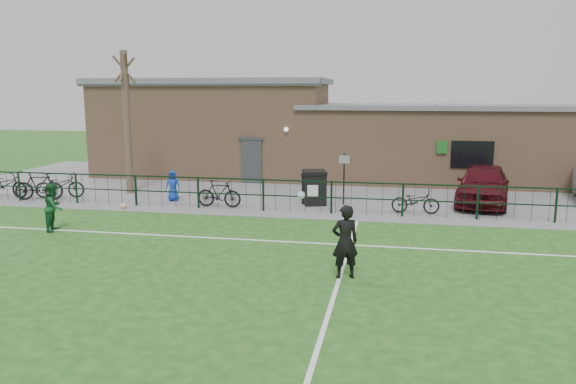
% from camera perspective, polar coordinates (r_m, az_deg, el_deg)
% --- Properties ---
extents(ground, '(90.00, 90.00, 0.00)m').
position_cam_1_polar(ground, '(12.80, -4.31, -9.68)').
color(ground, '#1F4F17').
rests_on(ground, ground).
extents(paving_strip, '(34.00, 13.00, 0.02)m').
position_cam_1_polar(paving_strip, '(25.67, 3.60, 0.48)').
color(paving_strip, slate).
rests_on(paving_strip, ground).
extents(pitch_line_touch, '(28.00, 0.10, 0.01)m').
position_cam_1_polar(pitch_line_touch, '(20.14, 1.51, -2.24)').
color(pitch_line_touch, white).
rests_on(pitch_line_touch, ground).
extents(pitch_line_mid, '(28.00, 0.10, 0.01)m').
position_cam_1_polar(pitch_line_mid, '(16.51, -0.66, -5.04)').
color(pitch_line_mid, white).
rests_on(pitch_line_mid, ground).
extents(pitch_line_perp, '(0.10, 16.00, 0.01)m').
position_cam_1_polar(pitch_line_perp, '(12.45, 4.76, -10.25)').
color(pitch_line_perp, white).
rests_on(pitch_line_perp, ground).
extents(perimeter_fence, '(28.00, 0.10, 1.20)m').
position_cam_1_polar(perimeter_fence, '(20.21, 1.61, -0.47)').
color(perimeter_fence, black).
rests_on(perimeter_fence, ground).
extents(bare_tree, '(0.30, 0.30, 6.00)m').
position_cam_1_polar(bare_tree, '(24.81, -16.05, 6.72)').
color(bare_tree, '#4E3A2F').
rests_on(bare_tree, ground).
extents(wheelie_bin_left, '(0.83, 0.92, 1.13)m').
position_cam_1_polar(wheelie_bin_left, '(21.96, 2.63, 0.35)').
color(wheelie_bin_left, black).
rests_on(wheelie_bin_left, paving_strip).
extents(wheelie_bin_right, '(1.04, 1.11, 1.23)m').
position_cam_1_polar(wheelie_bin_right, '(21.68, 2.71, 0.35)').
color(wheelie_bin_right, black).
rests_on(wheelie_bin_right, paving_strip).
extents(sign_post, '(0.07, 0.07, 2.00)m').
position_cam_1_polar(sign_post, '(21.60, 5.70, 1.31)').
color(sign_post, black).
rests_on(sign_post, paving_strip).
extents(car_maroon, '(2.68, 4.86, 1.57)m').
position_cam_1_polar(car_maroon, '(22.91, 19.21, 0.75)').
color(car_maroon, '#460C14').
rests_on(car_maroon, paving_strip).
extents(bicycle_a, '(2.12, 0.87, 1.09)m').
position_cam_1_polar(bicycle_a, '(25.82, -26.76, 0.70)').
color(bicycle_a, black).
rests_on(bicycle_a, paving_strip).
extents(bicycle_b, '(1.98, 0.99, 1.14)m').
position_cam_1_polar(bicycle_b, '(24.66, -23.99, 0.57)').
color(bicycle_b, black).
rests_on(bicycle_b, paving_strip).
extents(bicycle_c, '(2.07, 1.22, 1.03)m').
position_cam_1_polar(bicycle_c, '(24.84, -22.17, 0.63)').
color(bicycle_c, black).
rests_on(bicycle_c, paving_strip).
extents(bicycle_d, '(1.72, 0.52, 1.03)m').
position_cam_1_polar(bicycle_d, '(21.30, -7.02, -0.17)').
color(bicycle_d, black).
rests_on(bicycle_d, paving_strip).
extents(bicycle_e, '(1.70, 0.63, 0.89)m').
position_cam_1_polar(bicycle_e, '(20.59, 12.82, -0.91)').
color(bicycle_e, black).
rests_on(bicycle_e, paving_strip).
extents(spectator_child, '(0.63, 0.44, 1.22)m').
position_cam_1_polar(spectator_child, '(22.81, -11.62, 0.63)').
color(spectator_child, '#1239AE').
rests_on(spectator_child, paving_strip).
extents(goalkeeper_kick, '(2.00, 3.21, 1.76)m').
position_cam_1_polar(goalkeeper_kick, '(13.28, 5.70, -4.92)').
color(goalkeeper_kick, black).
rests_on(goalkeeper_kick, ground).
extents(outfield_player, '(0.70, 0.83, 1.51)m').
position_cam_1_polar(outfield_player, '(19.10, -22.67, -1.41)').
color(outfield_player, '#175128').
rests_on(outfield_player, ground).
extents(ball_ground, '(0.23, 0.23, 0.23)m').
position_cam_1_polar(ball_ground, '(21.85, -16.35, -1.36)').
color(ball_ground, silver).
rests_on(ball_ground, ground).
extents(clubhouse, '(24.25, 5.40, 4.96)m').
position_cam_1_polar(clubhouse, '(28.47, 2.66, 5.93)').
color(clubhouse, '#A67D5C').
rests_on(clubhouse, ground).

